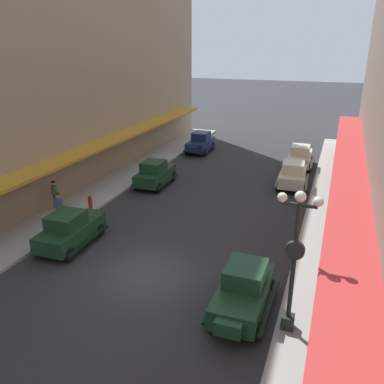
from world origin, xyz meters
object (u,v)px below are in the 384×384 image
(fire_hydrant, at_px, (90,202))
(pedestrian_0, at_px, (59,207))
(parked_car_2, at_px, (300,156))
(parked_car_0, at_px, (70,229))
(parked_car_3, at_px, (155,173))
(parked_car_4, at_px, (293,174))
(parked_car_1, at_px, (200,142))
(pedestrian_1, at_px, (55,194))
(lamp_post_with_clock, at_px, (294,257))
(parked_car_5, at_px, (244,289))

(fire_hydrant, relative_size, pedestrian_0, 0.49)
(parked_car_2, distance_m, fire_hydrant, 17.63)
(parked_car_0, relative_size, parked_car_3, 1.00)
(parked_car_0, height_order, parked_car_2, same)
(parked_car_4, bearing_deg, parked_car_0, -125.71)
(parked_car_0, distance_m, parked_car_1, 19.65)
(parked_car_2, height_order, fire_hydrant, parked_car_2)
(parked_car_3, distance_m, pedestrian_1, 7.23)
(parked_car_3, distance_m, lamp_post_with_clock, 16.70)
(pedestrian_1, bearing_deg, parked_car_1, 77.02)
(parked_car_5, distance_m, lamp_post_with_clock, 2.76)
(pedestrian_0, bearing_deg, parked_car_0, -42.00)
(parked_car_5, distance_m, pedestrian_1, 14.20)
(parked_car_0, xyz_separation_m, pedestrian_1, (-3.72, 3.55, 0.07))
(parked_car_0, height_order, parked_car_3, same)
(lamp_post_with_clock, bearing_deg, parked_car_5, 161.29)
(parked_car_1, distance_m, parked_car_4, 11.48)
(parked_car_0, relative_size, parked_car_2, 1.00)
(parked_car_3, xyz_separation_m, parked_car_5, (9.28, -11.78, 0.00))
(lamp_post_with_clock, xyz_separation_m, fire_hydrant, (-12.75, 6.82, -2.42))
(fire_hydrant, height_order, pedestrian_0, pedestrian_0)
(parked_car_0, bearing_deg, lamp_post_with_clock, -13.45)
(parked_car_0, distance_m, parked_car_5, 9.55)
(parked_car_4, relative_size, lamp_post_with_clock, 0.84)
(parked_car_1, height_order, parked_car_4, same)
(parked_car_2, bearing_deg, fire_hydrant, -128.18)
(parked_car_4, distance_m, pedestrian_1, 16.03)
(parked_car_1, relative_size, parked_car_5, 1.01)
(parked_car_5, distance_m, pedestrian_0, 12.19)
(fire_hydrant, bearing_deg, parked_car_0, -68.20)
(parked_car_3, xyz_separation_m, parked_car_4, (9.24, 3.20, 0.00))
(parked_car_3, xyz_separation_m, fire_hydrant, (-1.72, -5.55, -0.38))
(parked_car_1, height_order, lamp_post_with_clock, lamp_post_with_clock)
(parked_car_3, relative_size, pedestrian_1, 2.57)
(parked_car_3, bearing_deg, parked_car_1, 90.32)
(parked_car_1, height_order, fire_hydrant, parked_car_1)
(parked_car_0, height_order, pedestrian_1, parked_car_0)
(parked_car_0, bearing_deg, parked_car_2, 62.90)
(parked_car_3, height_order, fire_hydrant, parked_car_3)
(parked_car_4, height_order, lamp_post_with_clock, lamp_post_with_clock)
(parked_car_2, distance_m, pedestrian_1, 19.42)
(parked_car_0, relative_size, pedestrian_0, 2.58)
(pedestrian_0, relative_size, pedestrian_1, 1.00)
(parked_car_2, bearing_deg, lamp_post_with_clock, -84.87)
(parked_car_2, bearing_deg, parked_car_0, -117.10)
(pedestrian_0, xyz_separation_m, pedestrian_1, (-1.54, 1.58, 0.00))
(pedestrian_0, bearing_deg, parked_car_4, 43.68)
(parked_car_0, height_order, pedestrian_0, parked_car_0)
(parked_car_1, distance_m, parked_car_2, 9.38)
(parked_car_0, height_order, parked_car_1, same)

